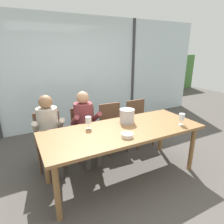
{
  "coord_description": "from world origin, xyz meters",
  "views": [
    {
      "loc": [
        -1.3,
        -2.14,
        1.85
      ],
      "look_at": [
        0.0,
        0.35,
        0.93
      ],
      "focal_mm": 30.7,
      "sensor_mm": 36.0,
      "label": 1
    }
  ],
  "objects_px": {
    "tasting_bowl": "(127,135)",
    "wine_glass_by_left_taster": "(88,120)",
    "chair_left_of_center": "(85,128)",
    "ice_bucket_primary": "(127,116)",
    "person_maroon_top": "(85,122)",
    "person_beige_jumper": "(49,129)",
    "chair_near_curtain": "(49,135)",
    "dining_table": "(123,134)",
    "chair_right_of_center": "(138,119)",
    "chair_center": "(112,123)",
    "wine_glass_near_bucket": "(182,117)"
  },
  "relations": [
    {
      "from": "person_beige_jumper",
      "to": "ice_bucket_primary",
      "type": "relative_size",
      "value": 5.11
    },
    {
      "from": "chair_center",
      "to": "ice_bucket_primary",
      "type": "relative_size",
      "value": 3.74
    },
    {
      "from": "chair_right_of_center",
      "to": "tasting_bowl",
      "type": "bearing_deg",
      "value": -131.39
    },
    {
      "from": "chair_left_of_center",
      "to": "tasting_bowl",
      "type": "height_order",
      "value": "chair_left_of_center"
    },
    {
      "from": "chair_near_curtain",
      "to": "chair_left_of_center",
      "type": "relative_size",
      "value": 1.0
    },
    {
      "from": "chair_right_of_center",
      "to": "ice_bucket_primary",
      "type": "height_order",
      "value": "ice_bucket_primary"
    },
    {
      "from": "person_maroon_top",
      "to": "tasting_bowl",
      "type": "relative_size",
      "value": 7.75
    },
    {
      "from": "chair_right_of_center",
      "to": "person_beige_jumper",
      "type": "relative_size",
      "value": 0.73
    },
    {
      "from": "chair_center",
      "to": "person_maroon_top",
      "type": "relative_size",
      "value": 0.73
    },
    {
      "from": "chair_right_of_center",
      "to": "wine_glass_near_bucket",
      "type": "bearing_deg",
      "value": -90.92
    },
    {
      "from": "chair_left_of_center",
      "to": "chair_right_of_center",
      "type": "height_order",
      "value": "same"
    },
    {
      "from": "chair_center",
      "to": "chair_left_of_center",
      "type": "bearing_deg",
      "value": -177.95
    },
    {
      "from": "chair_center",
      "to": "wine_glass_by_left_taster",
      "type": "height_order",
      "value": "wine_glass_by_left_taster"
    },
    {
      "from": "chair_left_of_center",
      "to": "wine_glass_by_left_taster",
      "type": "height_order",
      "value": "wine_glass_by_left_taster"
    },
    {
      "from": "chair_left_of_center",
      "to": "person_maroon_top",
      "type": "bearing_deg",
      "value": -98.72
    },
    {
      "from": "ice_bucket_primary",
      "to": "tasting_bowl",
      "type": "relative_size",
      "value": 1.52
    },
    {
      "from": "chair_right_of_center",
      "to": "tasting_bowl",
      "type": "relative_size",
      "value": 5.68
    },
    {
      "from": "dining_table",
      "to": "wine_glass_by_left_taster",
      "type": "relative_size",
      "value": 13.14
    },
    {
      "from": "dining_table",
      "to": "person_beige_jumper",
      "type": "distance_m",
      "value": 1.16
    },
    {
      "from": "chair_center",
      "to": "ice_bucket_primary",
      "type": "xyz_separation_m",
      "value": [
        -0.09,
        -0.67,
        0.37
      ]
    },
    {
      "from": "dining_table",
      "to": "chair_right_of_center",
      "type": "height_order",
      "value": "chair_right_of_center"
    },
    {
      "from": "chair_center",
      "to": "person_beige_jumper",
      "type": "bearing_deg",
      "value": -170.56
    },
    {
      "from": "tasting_bowl",
      "to": "wine_glass_by_left_taster",
      "type": "xyz_separation_m",
      "value": [
        -0.33,
        0.5,
        0.1
      ]
    },
    {
      "from": "chair_left_of_center",
      "to": "chair_right_of_center",
      "type": "bearing_deg",
      "value": 2.12
    },
    {
      "from": "ice_bucket_primary",
      "to": "wine_glass_near_bucket",
      "type": "relative_size",
      "value": 1.35
    },
    {
      "from": "chair_near_curtain",
      "to": "chair_left_of_center",
      "type": "xyz_separation_m",
      "value": [
        0.62,
        -0.02,
        0.0
      ]
    },
    {
      "from": "tasting_bowl",
      "to": "ice_bucket_primary",
      "type": "bearing_deg",
      "value": 58.73
    },
    {
      "from": "wine_glass_near_bucket",
      "to": "wine_glass_by_left_taster",
      "type": "bearing_deg",
      "value": 158.18
    },
    {
      "from": "ice_bucket_primary",
      "to": "wine_glass_by_left_taster",
      "type": "height_order",
      "value": "ice_bucket_primary"
    },
    {
      "from": "chair_left_of_center",
      "to": "ice_bucket_primary",
      "type": "relative_size",
      "value": 3.74
    },
    {
      "from": "chair_left_of_center",
      "to": "person_beige_jumper",
      "type": "height_order",
      "value": "person_beige_jumper"
    },
    {
      "from": "person_maroon_top",
      "to": "tasting_bowl",
      "type": "height_order",
      "value": "person_maroon_top"
    },
    {
      "from": "chair_right_of_center",
      "to": "ice_bucket_primary",
      "type": "xyz_separation_m",
      "value": [
        -0.67,
        -0.65,
        0.37
      ]
    },
    {
      "from": "chair_right_of_center",
      "to": "person_maroon_top",
      "type": "bearing_deg",
      "value": -174.87
    },
    {
      "from": "chair_near_curtain",
      "to": "dining_table",
      "type": "bearing_deg",
      "value": -41.82
    },
    {
      "from": "chair_center",
      "to": "chair_right_of_center",
      "type": "relative_size",
      "value": 1.0
    },
    {
      "from": "dining_table",
      "to": "chair_near_curtain",
      "type": "distance_m",
      "value": 1.28
    },
    {
      "from": "ice_bucket_primary",
      "to": "dining_table",
      "type": "bearing_deg",
      "value": -132.12
    },
    {
      "from": "ice_bucket_primary",
      "to": "tasting_bowl",
      "type": "distance_m",
      "value": 0.53
    },
    {
      "from": "person_beige_jumper",
      "to": "wine_glass_near_bucket",
      "type": "distance_m",
      "value": 2.02
    },
    {
      "from": "chair_near_curtain",
      "to": "wine_glass_by_left_taster",
      "type": "distance_m",
      "value": 0.88
    },
    {
      "from": "chair_near_curtain",
      "to": "chair_center",
      "type": "distance_m",
      "value": 1.16
    },
    {
      "from": "tasting_bowl",
      "to": "wine_glass_by_left_taster",
      "type": "relative_size",
      "value": 0.89
    },
    {
      "from": "person_beige_jumper",
      "to": "wine_glass_by_left_taster",
      "type": "bearing_deg",
      "value": -39.58
    },
    {
      "from": "ice_bucket_primary",
      "to": "wine_glass_by_left_taster",
      "type": "relative_size",
      "value": 1.35
    },
    {
      "from": "chair_center",
      "to": "wine_glass_by_left_taster",
      "type": "distance_m",
      "value": 1.01
    },
    {
      "from": "chair_left_of_center",
      "to": "ice_bucket_primary",
      "type": "xyz_separation_m",
      "value": [
        0.46,
        -0.68,
        0.37
      ]
    },
    {
      "from": "person_beige_jumper",
      "to": "chair_near_curtain",
      "type": "bearing_deg",
      "value": 91.0
    },
    {
      "from": "person_beige_jumper",
      "to": "tasting_bowl",
      "type": "xyz_separation_m",
      "value": [
        0.81,
        -0.98,
        0.12
      ]
    },
    {
      "from": "wine_glass_near_bucket",
      "to": "chair_left_of_center",
      "type": "bearing_deg",
      "value": 134.8
    }
  ]
}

